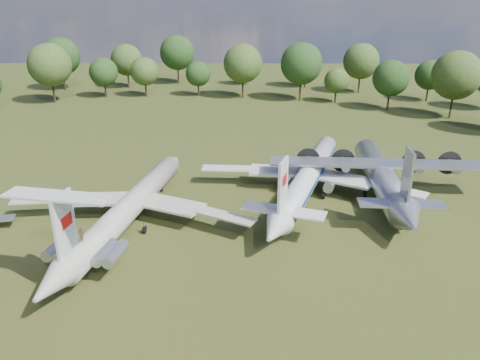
# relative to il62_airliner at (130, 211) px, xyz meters

# --- Properties ---
(ground) EXTENTS (300.00, 300.00, 0.00)m
(ground) POSITION_rel_il62_airliner_xyz_m (1.97, 3.43, -2.17)
(ground) COLOR #243913
(ground) RESTS_ON ground
(il62_airliner) EXTENTS (41.71, 49.85, 4.34)m
(il62_airliner) POSITION_rel_il62_airliner_xyz_m (0.00, 0.00, 0.00)
(il62_airliner) COLOR silver
(il62_airliner) RESTS_ON ground
(tu104_jet) EXTENTS (47.71, 54.76, 4.60)m
(tu104_jet) POSITION_rel_il62_airliner_xyz_m (24.99, 10.77, 0.13)
(tu104_jet) COLOR silver
(tu104_jet) RESTS_ON ground
(an12_transport) EXTENTS (36.22, 39.94, 4.98)m
(an12_transport) POSITION_rel_il62_airliner_xyz_m (36.05, 10.37, 0.32)
(an12_transport) COLOR #94979B
(an12_transport) RESTS_ON ground
(person_on_il62) EXTENTS (0.66, 0.51, 1.62)m
(person_on_il62) POSITION_rel_il62_airliner_xyz_m (-2.26, -11.95, 2.98)
(person_on_il62) COLOR olive
(person_on_il62) RESTS_ON il62_airliner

